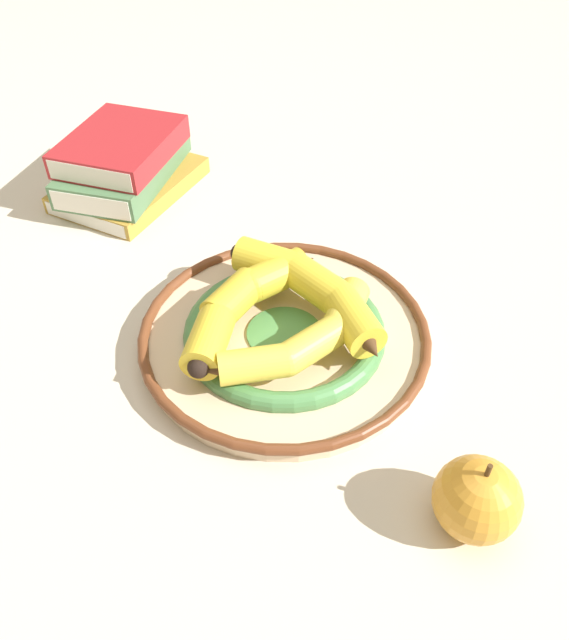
{
  "coord_description": "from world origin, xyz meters",
  "views": [
    {
      "loc": [
        -0.44,
        0.19,
        0.47
      ],
      "look_at": [
        -0.04,
        -0.02,
        0.04
      ],
      "focal_mm": 35.0,
      "sensor_mm": 36.0,
      "label": 1
    }
  ],
  "objects_px": {
    "banana_b": "(243,303)",
    "apple": "(477,499)",
    "banana_a": "(314,290)",
    "book_stack": "(124,167)",
    "banana_c": "(303,340)",
    "decorative_bowl": "(284,335)"
  },
  "relations": [
    {
      "from": "book_stack",
      "to": "apple",
      "type": "xyz_separation_m",
      "value": [
        -0.61,
        -0.1,
        -0.01
      ]
    },
    {
      "from": "banana_a",
      "to": "book_stack",
      "type": "height_order",
      "value": "book_stack"
    },
    {
      "from": "book_stack",
      "to": "banana_c",
      "type": "bearing_deg",
      "value": 55.56
    },
    {
      "from": "banana_a",
      "to": "banana_c",
      "type": "height_order",
      "value": "banana_a"
    },
    {
      "from": "banana_a",
      "to": "banana_b",
      "type": "distance_m",
      "value": 0.08
    },
    {
      "from": "book_stack",
      "to": "decorative_bowl",
      "type": "bearing_deg",
      "value": 56.85
    },
    {
      "from": "banana_b",
      "to": "book_stack",
      "type": "bearing_deg",
      "value": -115.62
    },
    {
      "from": "banana_a",
      "to": "banana_c",
      "type": "bearing_deg",
      "value": 126.47
    },
    {
      "from": "decorative_bowl",
      "to": "banana_a",
      "type": "height_order",
      "value": "banana_a"
    },
    {
      "from": "banana_a",
      "to": "banana_c",
      "type": "relative_size",
      "value": 1.08
    },
    {
      "from": "banana_c",
      "to": "book_stack",
      "type": "xyz_separation_m",
      "value": [
        0.4,
        0.05,
        -0.01
      ]
    },
    {
      "from": "banana_c",
      "to": "book_stack",
      "type": "distance_m",
      "value": 0.41
    },
    {
      "from": "book_stack",
      "to": "banana_a",
      "type": "bearing_deg",
      "value": 63.74
    },
    {
      "from": "banana_b",
      "to": "apple",
      "type": "distance_m",
      "value": 0.29
    },
    {
      "from": "banana_b",
      "to": "apple",
      "type": "height_order",
      "value": "apple"
    },
    {
      "from": "decorative_bowl",
      "to": "banana_c",
      "type": "xyz_separation_m",
      "value": [
        -0.04,
        0.0,
        0.03
      ]
    },
    {
      "from": "banana_a",
      "to": "apple",
      "type": "relative_size",
      "value": 2.62
    },
    {
      "from": "banana_a",
      "to": "banana_b",
      "type": "xyz_separation_m",
      "value": [
        0.02,
        0.07,
        -0.0
      ]
    },
    {
      "from": "decorative_bowl",
      "to": "banana_c",
      "type": "height_order",
      "value": "banana_c"
    },
    {
      "from": "decorative_bowl",
      "to": "book_stack",
      "type": "relative_size",
      "value": 1.28
    },
    {
      "from": "banana_b",
      "to": "decorative_bowl",
      "type": "bearing_deg",
      "value": 106.97
    },
    {
      "from": "decorative_bowl",
      "to": "banana_b",
      "type": "height_order",
      "value": "banana_b"
    }
  ]
}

